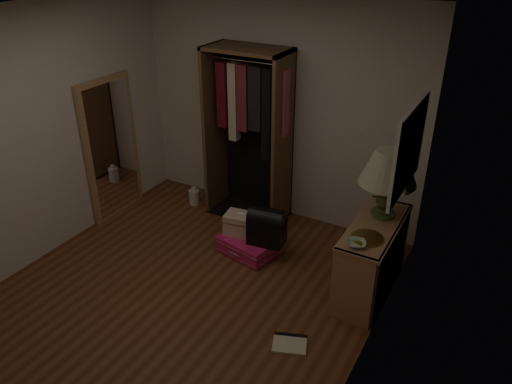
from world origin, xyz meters
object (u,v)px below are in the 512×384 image
(pink_suitcase, at_px, (248,245))
(train_case, at_px, (241,224))
(floor_mirror, at_px, (112,149))
(black_bag, at_px, (267,225))
(console_bookshelf, at_px, (372,255))
(table_lamp, at_px, (389,169))
(open_wardrobe, at_px, (251,121))
(white_jug, at_px, (194,197))

(pink_suitcase, bearing_deg, train_case, 166.95)
(pink_suitcase, relative_size, train_case, 1.79)
(floor_mirror, height_order, black_bag, floor_mirror)
(console_bookshelf, height_order, floor_mirror, floor_mirror)
(train_case, relative_size, table_lamp, 0.57)
(floor_mirror, xyz_separation_m, train_case, (1.77, 0.03, -0.54))
(floor_mirror, xyz_separation_m, pink_suitcase, (1.88, -0.02, -0.76))
(black_bag, distance_m, table_lamp, 1.43)
(table_lamp, bearing_deg, console_bookshelf, -91.16)
(pink_suitcase, bearing_deg, black_bag, 19.17)
(train_case, bearing_deg, black_bag, -13.15)
(console_bookshelf, distance_m, black_bag, 1.14)
(open_wardrobe, relative_size, pink_suitcase, 2.98)
(pink_suitcase, relative_size, black_bag, 1.66)
(console_bookshelf, relative_size, table_lamp, 1.68)
(white_jug, bearing_deg, pink_suitcase, -28.09)
(train_case, xyz_separation_m, black_bag, (0.33, -0.02, 0.09))
(open_wardrobe, relative_size, white_jug, 8.55)
(pink_suitcase, relative_size, white_jug, 2.87)
(pink_suitcase, distance_m, white_jug, 1.31)
(floor_mirror, distance_m, table_lamp, 3.27)
(open_wardrobe, height_order, table_lamp, open_wardrobe)
(console_bookshelf, distance_m, white_jug, 2.59)
(black_bag, bearing_deg, train_case, 168.50)
(open_wardrobe, bearing_deg, pink_suitcase, -62.77)
(console_bookshelf, relative_size, white_jug, 4.67)
(console_bookshelf, bearing_deg, white_jug, 167.28)
(train_case, xyz_separation_m, white_jug, (-1.04, 0.57, -0.21))
(pink_suitcase, height_order, black_bag, black_bag)
(pink_suitcase, bearing_deg, floor_mirror, -169.23)
(black_bag, xyz_separation_m, table_lamp, (1.14, 0.19, 0.84))
(open_wardrobe, bearing_deg, train_case, -68.46)
(table_lamp, distance_m, white_jug, 2.79)
(open_wardrobe, height_order, pink_suitcase, open_wardrobe)
(floor_mirror, bearing_deg, table_lamp, 3.62)
(console_bookshelf, height_order, open_wardrobe, open_wardrobe)
(floor_mirror, bearing_deg, black_bag, 0.29)
(pink_suitcase, bearing_deg, console_bookshelf, 13.52)
(table_lamp, bearing_deg, train_case, -173.36)
(open_wardrobe, distance_m, black_bag, 1.28)
(console_bookshelf, xyz_separation_m, table_lamp, (0.00, 0.17, 0.85))
(open_wardrobe, distance_m, train_case, 1.21)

